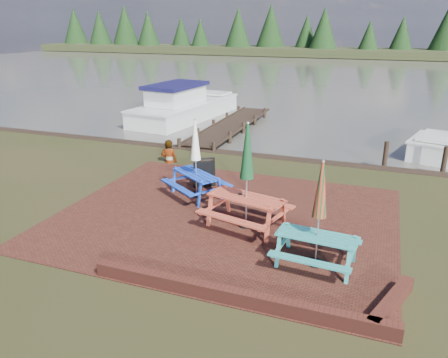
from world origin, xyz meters
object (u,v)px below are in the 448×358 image
picnic_table_red (247,192)px  jetty (230,125)px  chalkboard (204,173)px  picnic_table_teal (318,231)px  picnic_table_blue (196,170)px  boat_jetty (184,107)px  person (168,140)px

picnic_table_red → jetty: bearing=125.0°
picnic_table_red → chalkboard: picnic_table_red is taller
picnic_table_teal → jetty: bearing=122.5°
chalkboard → jetty: (-2.08, 8.33, -0.37)m
picnic_table_red → picnic_table_blue: 2.58m
boat_jetty → person: 8.81m
picnic_table_blue → boat_jetty: 12.31m
chalkboard → jetty: chalkboard is taller
picnic_table_blue → jetty: (-2.13, 9.10, -0.72)m
picnic_table_teal → person: 8.55m
picnic_table_red → boat_jetty: size_ratio=0.33×
boat_jetty → jetty: bearing=-21.2°
chalkboard → person: 3.08m
chalkboard → boat_jetty: bearing=90.2°
picnic_table_red → jetty: 11.45m
boat_jetty → person: (3.24, -8.19, 0.39)m
chalkboard → picnic_table_blue: bearing=-114.4°
picnic_table_red → person: size_ratio=1.57×
person → picnic_table_blue: bearing=124.0°
picnic_table_red → jetty: picnic_table_red is taller
picnic_table_blue → person: bearing=164.4°
picnic_table_blue → person: (-2.36, 2.78, 0.04)m
picnic_table_red → picnic_table_teal: bearing=-19.7°
picnic_table_teal → person: picnic_table_teal is taller
picnic_table_blue → boat_jetty: size_ratio=0.29×
jetty → boat_jetty: (-3.46, 1.87, 0.37)m
picnic_table_red → jetty: (-4.21, 10.62, -0.85)m
chalkboard → picnic_table_teal: bearing=-69.2°
picnic_table_teal → boat_jetty: size_ratio=0.29×
boat_jetty → chalkboard: bearing=-54.4°
picnic_table_blue → boat_jetty: picnic_table_blue is taller
person → boat_jetty: bearing=-74.8°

